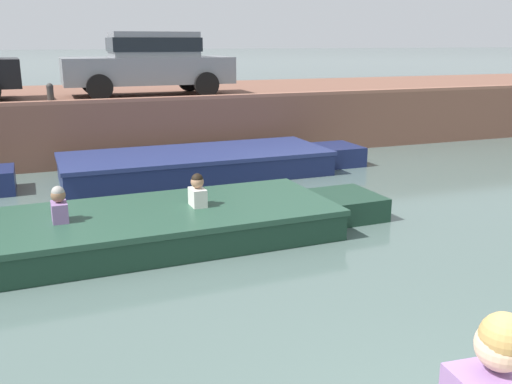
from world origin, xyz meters
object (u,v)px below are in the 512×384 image
object	(u,v)px
motorboat_passing	(160,225)
car_centre_grey	(150,61)
boat_moored_central_navy	(209,163)
mooring_bollard_mid	(50,93)

from	to	relation	value
motorboat_passing	car_centre_grey	xyz separation A→B (m)	(1.20, 6.76, 2.06)
boat_moored_central_navy	motorboat_passing	xyz separation A→B (m)	(-1.80, -3.74, -0.03)
motorboat_passing	mooring_bollard_mid	size ratio (longest dim) A/B	15.11
mooring_bollard_mid	motorboat_passing	bearing A→B (deg)	-77.60
boat_moored_central_navy	car_centre_grey	world-z (taller)	car_centre_grey
car_centre_grey	mooring_bollard_mid	size ratio (longest dim) A/B	9.19
boat_moored_central_navy	mooring_bollard_mid	xyz separation A→B (m)	(-3.02, 1.79, 1.43)
car_centre_grey	mooring_bollard_mid	world-z (taller)	car_centre_grey
boat_moored_central_navy	mooring_bollard_mid	size ratio (longest dim) A/B	14.91
boat_moored_central_navy	motorboat_passing	bearing A→B (deg)	-115.77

